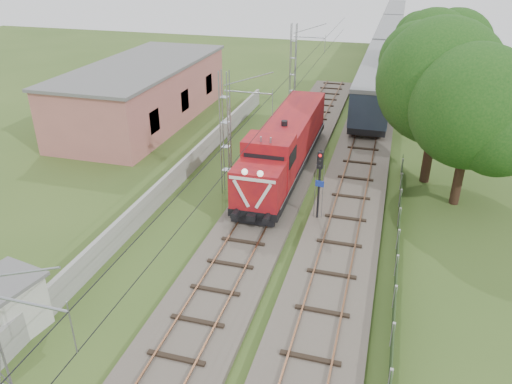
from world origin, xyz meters
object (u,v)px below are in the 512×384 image
(coach_rake, at_px, (389,38))
(signal_post, at_px, (320,174))
(locomotive, at_px, (285,145))
(relay_hut, at_px, (10,305))

(coach_rake, relative_size, signal_post, 15.88)
(coach_rake, distance_m, signal_post, 49.89)
(locomotive, xyz_separation_m, relay_hut, (-7.40, -18.71, -0.89))
(coach_rake, xyz_separation_m, signal_post, (-1.63, -49.87, 0.46))
(locomotive, relative_size, relay_hut, 5.70)
(coach_rake, distance_m, relay_hut, 63.60)
(locomotive, bearing_deg, relay_hut, -111.58)
(locomotive, relative_size, coach_rake, 0.23)
(locomotive, xyz_separation_m, signal_post, (3.37, -6.21, 0.92))
(signal_post, bearing_deg, relay_hut, -130.76)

